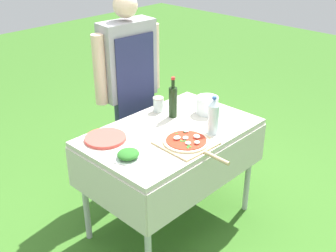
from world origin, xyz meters
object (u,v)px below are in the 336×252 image
pizza_on_peel (187,142)px  plate_stack (105,138)px  water_bottle (213,116)px  herb_container (128,155)px  person_cook (129,79)px  oil_bottle (173,101)px  mixing_tub (207,105)px  prep_table (171,142)px  sauce_jar (158,105)px

pizza_on_peel → plate_stack: size_ratio=1.88×
water_bottle → herb_container: water_bottle is taller
person_cook → water_bottle: 0.84m
oil_bottle → water_bottle: (-0.00, -0.36, 0.00)m
oil_bottle → plate_stack: (-0.54, 0.08, -0.11)m
oil_bottle → water_bottle: oil_bottle is taller
person_cook → mixing_tub: bearing=112.8°
prep_table → oil_bottle: oil_bottle is taller
person_cook → herb_container: bearing=54.2°
person_cook → plate_stack: bearing=42.2°
plate_stack → sauce_jar: 0.54m
oil_bottle → sauce_jar: size_ratio=2.77×
prep_table → person_cook: 0.69m
person_cook → sauce_jar: bearing=90.9°
person_cook → prep_table: bearing=79.4°
pizza_on_peel → herb_container: herb_container is taller
pizza_on_peel → mixing_tub: 0.49m
herb_container → pizza_on_peel: bearing=-21.1°
person_cook → plate_stack: person_cook is taller
sauce_jar → prep_table: bearing=-119.8°
person_cook → herb_container: 0.93m
oil_bottle → mixing_tub: oil_bottle is taller
water_bottle → herb_container: (-0.58, 0.16, -0.10)m
oil_bottle → water_bottle: bearing=-90.6°
water_bottle → sauce_jar: (-0.00, 0.49, -0.07)m
pizza_on_peel → mixing_tub: bearing=27.1°
plate_stack → herb_container: bearing=-100.2°
mixing_tub → sauce_jar: (-0.22, 0.27, -0.01)m
oil_bottle → mixing_tub: size_ratio=1.85×
mixing_tub → sauce_jar: size_ratio=1.50×
pizza_on_peel → water_bottle: (0.22, -0.02, 0.11)m
prep_table → herb_container: bearing=-171.3°
pizza_on_peel → oil_bottle: size_ratio=1.70×
water_bottle → sauce_jar: 0.50m
water_bottle → herb_container: 0.61m
water_bottle → plate_stack: water_bottle is taller
water_bottle → herb_container: size_ratio=1.24×
herb_container → mixing_tub: bearing=4.5°
person_cook → plate_stack: size_ratio=5.87×
water_bottle → sauce_jar: size_ratio=2.44×
person_cook → oil_bottle: person_cook is taller
person_cook → pizza_on_peel: (-0.26, -0.82, -0.13)m
mixing_tub → sauce_jar: bearing=128.5°
person_cook → herb_container: (-0.61, -0.68, -0.12)m
prep_table → pizza_on_peel: (-0.07, -0.20, 0.11)m
plate_stack → mixing_tub: bearing=-15.6°
prep_table → herb_container: 0.45m
person_cook → pizza_on_peel: bearing=78.9°
prep_table → plate_stack: size_ratio=4.40×
water_bottle → plate_stack: size_ratio=0.97×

